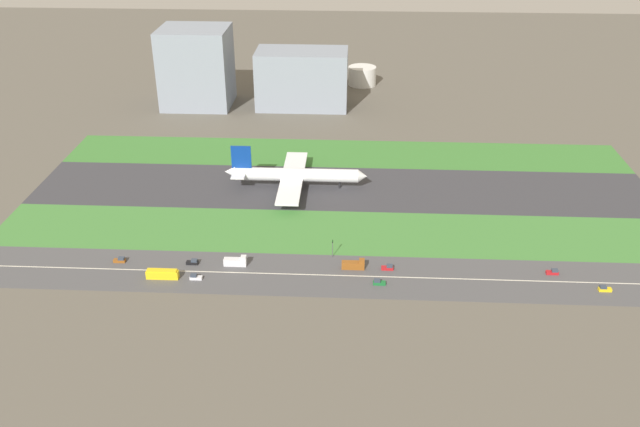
% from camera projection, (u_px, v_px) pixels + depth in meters
% --- Properties ---
extents(ground_plane, '(800.00, 800.00, 0.00)m').
position_uv_depth(ground_plane, '(342.00, 188.00, 310.01)').
color(ground_plane, '#5B564C').
extents(runway, '(280.00, 46.00, 0.10)m').
position_uv_depth(runway, '(342.00, 188.00, 309.99)').
color(runway, '#38383D').
rests_on(runway, ground_plane).
extents(grass_median_north, '(280.00, 36.00, 0.10)m').
position_uv_depth(grass_median_north, '(344.00, 153.00, 346.17)').
color(grass_median_north, '#3D7A33').
rests_on(grass_median_north, ground_plane).
extents(grass_median_south, '(280.00, 36.00, 0.10)m').
position_uv_depth(grass_median_south, '(340.00, 232.00, 273.80)').
color(grass_median_south, '#427F38').
rests_on(grass_median_south, ground_plane).
extents(highway, '(280.00, 28.00, 0.10)m').
position_uv_depth(highway, '(338.00, 276.00, 245.56)').
color(highway, '#4C4C4F').
rests_on(highway, ground_plane).
extents(highway_centerline, '(266.00, 0.50, 0.01)m').
position_uv_depth(highway_centerline, '(338.00, 275.00, 245.53)').
color(highway_centerline, silver).
rests_on(highway_centerline, highway).
extents(airliner, '(65.00, 56.00, 19.70)m').
position_uv_depth(airliner, '(293.00, 175.00, 308.12)').
color(airliner, white).
rests_on(airliner, runway).
extents(bus_0, '(11.60, 2.50, 3.50)m').
position_uv_depth(bus_0, '(162.00, 274.00, 243.18)').
color(bus_0, yellow).
rests_on(bus_0, highway).
extents(car_5, '(4.40, 1.80, 2.00)m').
position_uv_depth(car_5, '(120.00, 260.00, 253.28)').
color(car_5, brown).
rests_on(car_5, highway).
extents(truck_0, '(8.40, 2.50, 4.00)m').
position_uv_depth(truck_0, '(354.00, 265.00, 248.95)').
color(truck_0, brown).
rests_on(truck_0, highway).
extents(car_2, '(4.40, 1.80, 2.00)m').
position_uv_depth(car_2, '(553.00, 272.00, 246.02)').
color(car_2, '#B2191E').
rests_on(car_2, highway).
extents(car_6, '(4.40, 1.80, 2.00)m').
position_uv_depth(car_6, '(604.00, 289.00, 236.49)').
color(car_6, yellow).
rests_on(car_6, highway).
extents(truck_1, '(8.40, 2.50, 4.00)m').
position_uv_depth(truck_1, '(236.00, 262.00, 250.94)').
color(truck_1, silver).
rests_on(truck_1, highway).
extents(car_3, '(4.40, 1.80, 2.00)m').
position_uv_depth(car_3, '(379.00, 282.00, 240.07)').
color(car_3, '#19662D').
rests_on(car_3, highway).
extents(car_4, '(4.40, 1.80, 2.00)m').
position_uv_depth(car_4, '(388.00, 267.00, 248.73)').
color(car_4, '#B2191E').
rests_on(car_4, highway).
extents(car_0, '(4.40, 1.80, 2.00)m').
position_uv_depth(car_0, '(195.00, 277.00, 243.06)').
color(car_0, silver).
rests_on(car_0, highway).
extents(car_1, '(4.40, 1.80, 2.00)m').
position_uv_depth(car_1, '(193.00, 262.00, 252.03)').
color(car_1, black).
rests_on(car_1, highway).
extents(traffic_light, '(0.36, 0.50, 7.20)m').
position_uv_depth(traffic_light, '(333.00, 247.00, 255.15)').
color(traffic_light, '#4C4C51').
rests_on(traffic_light, highway).
extents(terminal_building, '(40.36, 35.50, 46.27)m').
position_uv_depth(terminal_building, '(196.00, 67.00, 403.88)').
color(terminal_building, gray).
rests_on(terminal_building, ground_plane).
extents(hangar_building, '(53.96, 29.11, 33.89)m').
position_uv_depth(hangar_building, '(302.00, 79.00, 403.91)').
color(hangar_building, gray).
rests_on(hangar_building, ground_plane).
extents(fuel_tank_west, '(20.64, 20.64, 13.50)m').
position_uv_depth(fuel_tank_west, '(321.00, 74.00, 447.98)').
color(fuel_tank_west, silver).
rests_on(fuel_tank_west, ground_plane).
extents(fuel_tank_centre, '(18.30, 18.30, 12.10)m').
position_uv_depth(fuel_tank_centre, '(362.00, 76.00, 447.08)').
color(fuel_tank_centre, silver).
rests_on(fuel_tank_centre, ground_plane).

